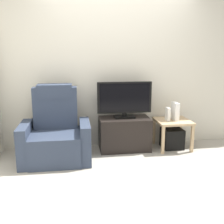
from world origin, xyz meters
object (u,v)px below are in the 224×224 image
Objects in this scene: side_table at (173,124)px; game_console at (175,111)px; book_upright at (168,114)px; tv_stand at (124,134)px; subwoofer_box at (172,138)px; recliner_armchair at (56,135)px; television at (125,99)px.

side_table is 0.22m from game_console.
book_upright is 0.14m from game_console.
tv_stand is 0.80m from subwoofer_box.
book_upright is at bearing -168.69° from side_table.
book_upright is at bearing -4.98° from recliner_armchair.
book_upright reaches higher than side_table.
television is at bearing 175.55° from side_table.
tv_stand is 0.93× the size of television.
subwoofer_box is 1.52× the size of book_upright.
recliner_armchair is at bearing -165.28° from television.
subwoofer_box is 0.45m from game_console.
recliner_armchair is (-1.06, -0.28, -0.45)m from television.
book_upright is (0.69, -0.08, -0.25)m from television.
book_upright is at bearing -5.18° from tv_stand.
television is 2.67× the size of subwoofer_box.
recliner_armchair is 1.88m from subwoofer_box.
side_table is (0.79, -0.06, -0.43)m from television.
tv_stand is at bearing 176.92° from side_table.
television reaches higher than subwoofer_box.
tv_stand is 1.10m from recliner_armchair.
game_console is at bearing -4.53° from recliner_armchair.
recliner_armchair reaches higher than side_table.
tv_stand is 0.90m from game_console.
book_upright is at bearing -168.69° from subwoofer_box.
television is at bearing 175.55° from subwoofer_box.
television reaches higher than recliner_armchair.
side_table reaches higher than subwoofer_box.
book_upright is at bearing -6.74° from television.
tv_stand is at bearing 176.92° from subwoofer_box.
side_table is 2.56× the size of book_upright.
side_table is 0.23m from subwoofer_box.
side_table is at bearing 11.31° from book_upright.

